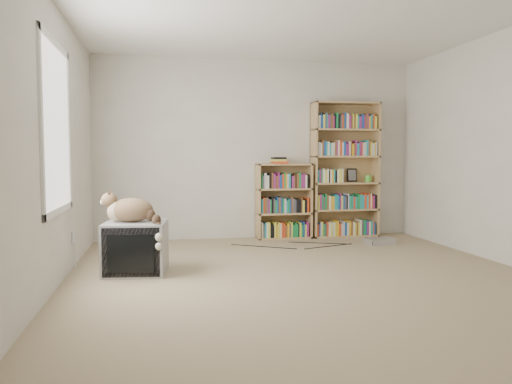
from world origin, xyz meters
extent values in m
cube|color=tan|center=(0.00, 0.00, 0.00)|extent=(4.50, 5.00, 0.01)
cube|color=silver|center=(0.00, 2.50, 1.25)|extent=(4.50, 0.02, 2.50)
cube|color=silver|center=(0.00, -2.50, 1.25)|extent=(4.50, 0.02, 2.50)
cube|color=silver|center=(-2.25, 0.00, 1.25)|extent=(0.02, 5.00, 2.50)
cube|color=white|center=(0.00, 0.00, 2.50)|extent=(4.50, 5.00, 0.02)
cube|color=white|center=(-2.24, 0.20, 1.40)|extent=(0.02, 1.22, 1.52)
cube|color=gray|center=(-1.60, 0.54, 0.25)|extent=(0.65, 0.60, 0.51)
cube|color=black|center=(-1.63, 0.29, 0.25)|extent=(0.54, 0.10, 0.47)
cube|color=black|center=(-1.63, 0.28, 0.24)|extent=(0.43, 0.07, 0.36)
cube|color=black|center=(-1.58, 0.66, 0.24)|extent=(0.38, 0.33, 0.31)
ellipsoid|color=#382417|center=(-1.64, 0.56, 0.62)|extent=(0.46, 0.33, 0.24)
ellipsoid|color=#382417|center=(-1.53, 0.55, 0.61)|extent=(0.22, 0.23, 0.17)
ellipsoid|color=tan|center=(-1.78, 0.56, 0.61)|extent=(0.18, 0.18, 0.19)
ellipsoid|color=#382417|center=(-1.84, 0.58, 0.73)|extent=(0.17, 0.16, 0.14)
sphere|color=beige|center=(-1.90, 0.58, 0.70)|extent=(0.07, 0.07, 0.06)
cone|color=black|center=(-1.84, 0.54, 0.79)|extent=(0.06, 0.07, 0.07)
cone|color=black|center=(-1.83, 0.63, 0.79)|extent=(0.06, 0.07, 0.07)
cube|color=tan|center=(0.78, 2.34, 0.96)|extent=(0.02, 0.30, 1.92)
cube|color=tan|center=(1.72, 2.34, 0.96)|extent=(0.02, 0.30, 1.92)
cube|color=tan|center=(1.25, 2.48, 0.96)|extent=(0.96, 0.03, 1.92)
cube|color=tan|center=(1.25, 2.34, 1.91)|extent=(0.96, 0.30, 0.02)
cube|color=tan|center=(1.25, 2.34, 0.01)|extent=(0.96, 0.30, 0.03)
cube|color=tan|center=(1.25, 2.34, 0.39)|extent=(0.96, 0.30, 0.03)
cube|color=tan|center=(1.25, 2.34, 0.77)|extent=(0.96, 0.30, 0.02)
cube|color=tan|center=(1.25, 2.34, 1.15)|extent=(0.96, 0.30, 0.02)
cube|color=tan|center=(1.25, 2.34, 1.53)|extent=(0.96, 0.30, 0.02)
cube|color=red|center=(1.25, 2.34, 0.12)|extent=(0.88, 0.24, 0.19)
cube|color=#174496|center=(1.25, 2.34, 0.50)|extent=(0.88, 0.24, 0.19)
cube|color=#17833F|center=(1.25, 2.34, 0.88)|extent=(0.88, 0.24, 0.19)
cube|color=#EEE9C4|center=(1.25, 2.34, 1.26)|extent=(0.88, 0.24, 0.19)
cube|color=black|center=(1.25, 2.34, 1.64)|extent=(0.88, 0.24, 0.19)
cube|color=tan|center=(-0.02, 2.34, 0.53)|extent=(0.03, 0.30, 1.05)
cube|color=tan|center=(0.72, 2.34, 0.53)|extent=(0.02, 0.30, 1.05)
cube|color=tan|center=(0.35, 2.48, 0.53)|extent=(0.77, 0.03, 1.05)
cube|color=tan|center=(0.35, 2.34, 1.04)|extent=(0.77, 0.30, 0.02)
cube|color=tan|center=(0.35, 2.34, 0.01)|extent=(0.77, 0.30, 0.03)
cube|color=tan|center=(0.35, 2.34, 0.36)|extent=(0.77, 0.30, 0.03)
cube|color=tan|center=(0.35, 2.34, 0.70)|extent=(0.77, 0.30, 0.02)
cube|color=red|center=(0.35, 2.34, 0.12)|extent=(0.69, 0.24, 0.19)
cube|color=#174496|center=(0.35, 2.34, 0.46)|extent=(0.69, 0.24, 0.19)
cube|color=#17833F|center=(0.35, 2.34, 0.81)|extent=(0.69, 0.24, 0.19)
cube|color=red|center=(0.26, 2.31, 1.10)|extent=(0.21, 0.28, 0.09)
cylinder|color=#57CC3A|center=(1.60, 2.34, 0.83)|extent=(0.09, 0.09, 0.10)
cube|color=black|center=(1.40, 2.44, 0.88)|extent=(0.15, 0.05, 0.19)
cube|color=#B1B1B6|center=(1.46, 1.61, 0.04)|extent=(0.38, 0.29, 0.08)
cube|color=silver|center=(-2.24, 0.89, 0.32)|extent=(0.01, 0.08, 0.13)
camera|label=1|loc=(-1.35, -4.44, 1.14)|focal=35.00mm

